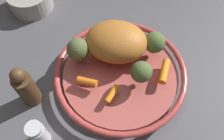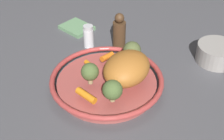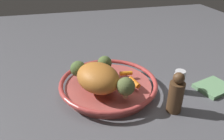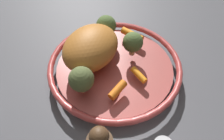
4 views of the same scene
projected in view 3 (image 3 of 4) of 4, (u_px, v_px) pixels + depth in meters
name	position (u px, v px, depth m)	size (l,w,h in m)	color
ground_plane	(108.00, 91.00, 0.77)	(2.32, 2.32, 0.00)	#4C4C51
serving_bowl	(108.00, 85.00, 0.76)	(0.34, 0.34, 0.04)	#A84C47
roast_chicken_piece	(98.00, 78.00, 0.68)	(0.16, 0.12, 0.09)	#AE6728
baby_carrot_back	(126.00, 73.00, 0.78)	(0.01, 0.01, 0.05)	orange
baby_carrot_right	(89.00, 67.00, 0.82)	(0.02, 0.02, 0.07)	orange
baby_carrot_center	(134.00, 82.00, 0.72)	(0.02, 0.02, 0.05)	orange
broccoli_floret_large	(105.00, 63.00, 0.78)	(0.05, 0.05, 0.07)	tan
broccoli_floret_small	(126.00, 87.00, 0.64)	(0.06, 0.06, 0.07)	tan
broccoli_floret_mid	(78.00, 69.00, 0.74)	(0.06, 0.06, 0.07)	tan
salt_shaker	(179.00, 82.00, 0.75)	(0.04, 0.04, 0.08)	white
pepper_mill	(176.00, 94.00, 0.65)	(0.05, 0.05, 0.14)	#4C331E
dish_towel	(213.00, 87.00, 0.78)	(0.12, 0.10, 0.01)	#669366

